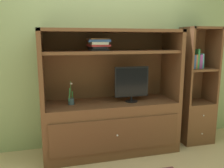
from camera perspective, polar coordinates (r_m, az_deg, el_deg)
ground_plane at (r=3.03m, az=1.76°, el=-19.14°), size 8.00×8.00×0.00m
painted_rear_wall at (r=3.35m, az=-1.74°, el=8.95°), size 6.00×0.10×2.80m
media_console at (r=3.17m, az=-0.26°, el=-7.41°), size 1.78×0.62×1.64m
tv_monitor at (r=3.08m, az=4.83°, el=0.22°), size 0.46×0.17×0.47m
potted_plant at (r=3.02m, az=-9.96°, el=-3.96°), size 0.08×0.09×0.31m
magazine_stack at (r=2.97m, az=-3.40°, el=9.77°), size 0.30×0.35×0.15m
bookshelf_tall at (r=3.69m, az=19.75°, el=-4.80°), size 0.47×0.39×1.68m
upright_book_row at (r=3.53m, az=19.52°, el=5.39°), size 0.21×0.17×0.28m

